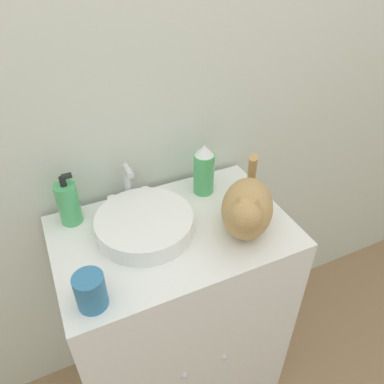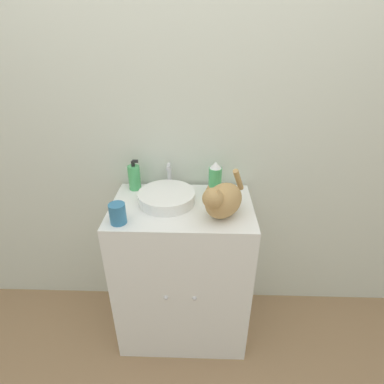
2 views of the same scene
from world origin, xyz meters
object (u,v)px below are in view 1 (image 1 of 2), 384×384
object	(u,v)px
cat	(247,208)
soap_bottle	(68,203)
spray_bottle	(204,170)
cup	(91,291)

from	to	relation	value
cat	soap_bottle	world-z (taller)	cat
soap_bottle	spray_bottle	size ratio (longest dim) A/B	0.97
cat	soap_bottle	xyz separation A→B (m)	(-0.48, 0.27, -0.02)
spray_bottle	cat	bearing A→B (deg)	-84.02
cat	cup	world-z (taller)	cat
spray_bottle	cup	size ratio (longest dim) A/B	1.85
spray_bottle	soap_bottle	bearing A→B (deg)	175.83
soap_bottle	spray_bottle	world-z (taller)	spray_bottle
cat	soap_bottle	bearing A→B (deg)	-83.25
cat	cup	size ratio (longest dim) A/B	2.93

